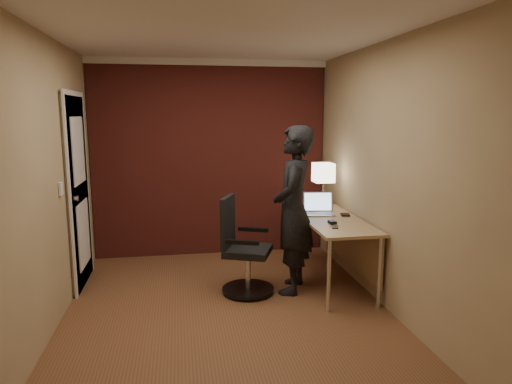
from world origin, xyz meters
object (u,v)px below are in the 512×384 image
Objects in this scene: phone at (335,227)px; wallet at (345,215)px; mouse at (332,222)px; office_chair at (242,252)px; person at (293,210)px; desk at (337,229)px; desk_lamp at (323,173)px; laptop at (318,208)px.

wallet is (0.29, 0.48, 0.01)m from phone.
mouse is 0.97m from office_chair.
person is (-0.35, 0.28, 0.12)m from phone.
desk is at bearing 54.34° from mouse.
mouse is at bearing -100.45° from desk_lamp.
mouse reaches higher than phone.
phone is 0.98m from office_chair.
office_chair is (-0.91, -0.33, -0.36)m from laptop.
person is at bearing -162.60° from wallet.
desk_lamp is at bearing 75.03° from mouse.
desk_lamp is 1.00m from phone.
wallet is (0.26, 0.33, -0.01)m from mouse.
laptop is 0.53m from person.
phone is at bearing -92.75° from laptop.
mouse is at bearing 92.64° from person.
desk is 0.87× the size of person.
desk_lamp reaches higher than phone.
desk is 0.34m from laptop.
desk is at bearing 5.08° from office_chair.
laptop is at bearing -116.95° from desk_lamp.
person is (-0.51, -0.61, -0.29)m from desk_lamp.
laptop reaches higher than desk.
desk is 0.32m from mouse.
mouse is 0.87× the size of phone.
office_chair is at bearing 179.10° from phone.
desk_lamp is at bearing 98.03° from phone.
phone is (-0.17, -0.40, 0.13)m from desk.
wallet is at bearing 46.96° from mouse.
desk is 1.53× the size of office_chair.
laptop is (-0.13, -0.25, -0.35)m from desk_lamp.
wallet is at bearing 36.16° from desk.
laptop is (-0.14, 0.24, 0.19)m from desk.
office_chair is at bearing -171.40° from wallet.
desk is 13.04× the size of phone.
laptop is at bearing 148.19° from wallet.
desk is at bearing -88.56° from desk_lamp.
desk is 0.59m from person.
wallet is at bearing 77.50° from phone.
wallet reaches higher than phone.
laptop reaches higher than wallet.
laptop is 0.49m from mouse.
office_chair is at bearing -174.92° from desk.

